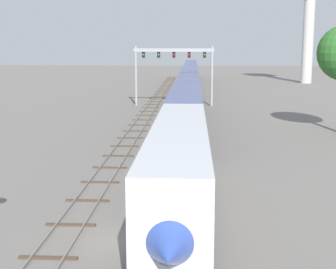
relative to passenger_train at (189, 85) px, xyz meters
The scene contains 5 objects.
ground_plane 60.51m from the passenger_train, 91.90° to the right, with size 400.00×400.00×0.00m, color slate.
track_main 2.58m from the passenger_train, 90.00° to the right, with size 2.60×200.00×0.16m.
track_near 21.30m from the passenger_train, 105.07° to the right, with size 2.60×160.00×0.16m.
passenger_train is the anchor object (origin of this frame).
signal_gantry 8.64m from the passenger_train, 107.03° to the right, with size 12.10×0.49×8.99m.
Camera 1 is at (2.76, -21.83, 9.18)m, focal length 52.73 mm.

